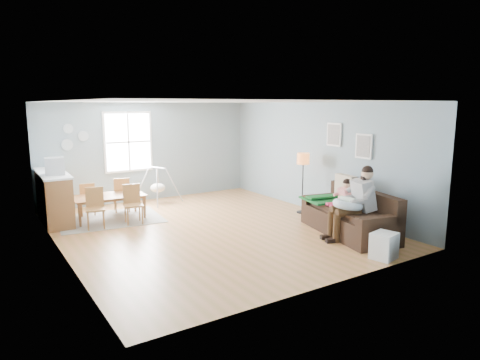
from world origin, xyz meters
TOP-DOWN VIEW (x-y plane):
  - room at (0.00, 0.00)m, footprint 8.40×9.40m
  - window at (-0.60, 3.46)m, footprint 1.32×0.08m
  - pictures at (2.97, -1.05)m, footprint 0.05×1.34m
  - wall_plates at (-2.00, 3.47)m, footprint 0.67×0.02m
  - sofa at (2.28, -1.85)m, footprint 1.44×2.42m
  - green_throw at (2.36, -1.10)m, footprint 1.18×1.04m
  - beige_pillow at (2.64, -1.33)m, footprint 0.23×0.58m
  - father at (2.07, -2.14)m, footprint 1.09×0.70m
  - nursing_pillow at (1.90, -2.10)m, footprint 0.76×0.75m
  - infant at (1.90, -2.06)m, footprint 0.18×0.41m
  - toddler at (2.25, -1.62)m, footprint 0.58×0.35m
  - floor_lamp at (2.57, 0.01)m, footprint 0.30×0.30m
  - storage_cube at (1.65, -3.20)m, footprint 0.48×0.45m
  - rug at (-1.60, 1.96)m, footprint 2.42×1.94m
  - dining_table at (-1.60, 1.96)m, footprint 1.64×0.95m
  - chair_sw at (-2.05, 1.44)m, footprint 0.48×0.48m
  - chair_se at (-1.24, 1.36)m, footprint 0.45×0.45m
  - chair_nw at (-1.95, 2.56)m, footprint 0.40×0.40m
  - chair_ne at (-1.15, 2.47)m, footprint 0.46×0.46m
  - counter at (-2.70, 2.50)m, footprint 0.66×2.04m
  - monitor at (-2.70, 2.11)m, footprint 0.45×0.43m
  - baby_swing at (-0.02, 2.92)m, footprint 1.24×1.25m

SIDE VIEW (x-z plane):
  - rug at x=-1.60m, z-range 0.00..0.01m
  - storage_cube at x=1.65m, z-range 0.00..0.46m
  - dining_table at x=-1.60m, z-range 0.00..0.56m
  - sofa at x=2.28m, z-range -0.13..0.78m
  - baby_swing at x=-0.02m, z-range -0.05..0.93m
  - chair_nw at x=-1.95m, z-range 0.04..0.85m
  - chair_ne at x=-1.15m, z-range 0.05..0.92m
  - chair_sw at x=-2.05m, z-range 0.06..0.93m
  - chair_se at x=-1.24m, z-range 0.06..0.93m
  - counter at x=-2.70m, z-range 0.01..1.14m
  - green_throw at x=2.36m, z-range 0.56..0.60m
  - nursing_pillow at x=1.90m, z-range 0.59..0.83m
  - toddler at x=2.25m, z-range 0.33..1.20m
  - father at x=2.07m, z-range 0.05..1.52m
  - infant at x=1.90m, z-range 0.72..0.87m
  - beige_pillow at x=2.64m, z-range 0.56..1.12m
  - floor_lamp at x=2.57m, z-range 0.48..1.96m
  - monitor at x=-2.70m, z-range 1.13..1.51m
  - window at x=-0.60m, z-range 0.84..2.46m
  - wall_plates at x=-2.00m, z-range 1.50..2.16m
  - pictures at x=2.97m, z-range 1.48..2.22m
  - room at x=0.00m, z-range 0.47..4.37m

